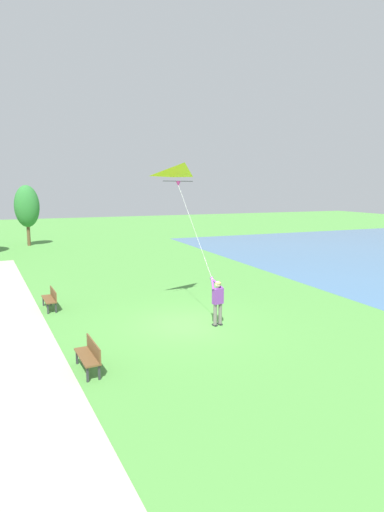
# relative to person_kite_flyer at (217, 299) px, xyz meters

# --- Properties ---
(ground_plane) EXTENTS (120.00, 120.00, 0.00)m
(ground_plane) POSITION_rel_person_kite_flyer_xyz_m (-1.04, 0.58, -1.05)
(ground_plane) COLOR #4C8E3D
(walkway_path) EXTENTS (4.99, 32.09, 0.02)m
(walkway_path) POSITION_rel_person_kite_flyer_xyz_m (-7.22, 2.58, -1.04)
(walkway_path) COLOR #ADA393
(walkway_path) RESTS_ON ground
(person_kite_flyer) EXTENTS (0.52, 0.62, 1.83)m
(person_kite_flyer) POSITION_rel_person_kite_flyer_xyz_m (0.00, 0.00, 0.00)
(person_kite_flyer) COLOR #232328
(person_kite_flyer) RESTS_ON ground
(flying_kite) EXTENTS (1.95, 2.80, 4.30)m
(flying_kite) POSITION_rel_person_kite_flyer_xyz_m (-0.38, 2.47, 4.64)
(flying_kite) COLOR yellow
(park_bench_near_walkway) EXTENTS (0.56, 1.53, 0.88)m
(park_bench_near_walkway) POSITION_rel_person_kite_flyer_xyz_m (-5.15, -2.27, -0.54)
(park_bench_near_walkway) COLOR brown
(park_bench_near_walkway) RESTS_ON ground
(park_bench_far_walkway) EXTENTS (0.56, 1.53, 0.88)m
(park_bench_far_walkway) POSITION_rel_person_kite_flyer_xyz_m (-5.71, 4.71, -0.54)
(park_bench_far_walkway) COLOR brown
(park_bench_far_walkway) RESTS_ON ground
(tree_lakeside_near) EXTENTS (2.14, 1.78, 5.39)m
(tree_lakeside_near) POSITION_rel_person_kite_flyer_xyz_m (-6.04, 26.46, 2.46)
(tree_lakeside_near) COLOR brown
(tree_lakeside_near) RESTS_ON ground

